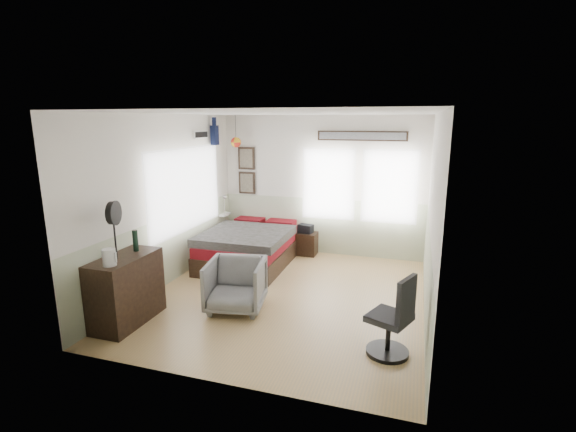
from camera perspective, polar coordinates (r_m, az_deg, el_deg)
name	(u,v)px	position (r m, az deg, el deg)	size (l,w,h in m)	color
ground_plane	(286,296)	(6.44, -0.22, -10.91)	(4.00, 4.50, 0.01)	tan
room_shell	(285,189)	(6.17, -0.39, 3.75)	(4.02, 4.52, 2.71)	silver
wall_decor	(262,147)	(8.11, -3.53, 9.41)	(3.55, 1.32, 1.44)	black
bed	(250,246)	(7.77, -5.20, -4.18)	(1.49, 2.04, 0.65)	black
dresser	(126,290)	(5.89, -21.22, -9.36)	(0.48, 1.00, 0.90)	black
armchair	(236,285)	(5.93, -7.15, -9.34)	(0.76, 0.79, 0.72)	gray
nightstand	(305,243)	(8.27, 2.40, -3.76)	(0.44, 0.35, 0.44)	black
task_chair	(393,323)	(4.93, 14.21, -14.06)	(0.56, 0.56, 0.96)	black
kettle	(109,257)	(5.43, -23.26, -5.22)	(0.18, 0.16, 0.21)	silver
bottle	(135,241)	(5.89, -20.14, -3.18)	(0.07, 0.07, 0.29)	black
stand_fan	(113,214)	(5.53, -22.76, 0.24)	(0.15, 0.30, 0.74)	black
black_bag	(306,229)	(8.19, 2.42, -1.73)	(0.28, 0.18, 0.16)	black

